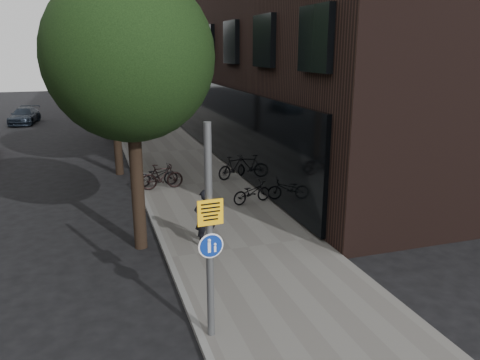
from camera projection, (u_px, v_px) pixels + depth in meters
name	position (u px, v px, depth m)	size (l,w,h in m)	color
ground	(287.00, 313.00, 10.06)	(120.00, 120.00, 0.00)	black
sidewalk	(196.00, 185.00, 19.27)	(4.50, 60.00, 0.12)	#625F5A
curb_edge	(141.00, 190.00, 18.61)	(0.15, 60.00, 0.13)	slate
street_tree_near	(132.00, 64.00, 12.17)	(4.40, 4.40, 7.50)	black
street_tree_mid	(113.00, 58.00, 19.95)	(5.00, 5.00, 7.80)	black
street_tree_far	(104.00, 55.00, 28.20)	(5.00, 5.00, 7.80)	black
signpost	(209.00, 234.00, 8.56)	(0.48, 0.14, 4.17)	#595B5E
pedestrian	(205.00, 218.00, 13.03)	(0.60, 0.39, 1.64)	black
parked_bike_facade_near	(252.00, 192.00, 16.78)	(0.54, 1.54, 0.81)	black
parked_bike_facade_far	(234.00, 167.00, 19.93)	(0.46, 1.64, 0.99)	black
parked_bike_curb_near	(157.00, 175.00, 18.85)	(0.58, 1.67, 0.88)	black
parked_bike_curb_far	(162.00, 176.00, 18.43)	(0.48, 1.69, 1.01)	black
parked_car_far	(24.00, 116.00, 35.23)	(1.67, 4.12, 1.19)	#1A232F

